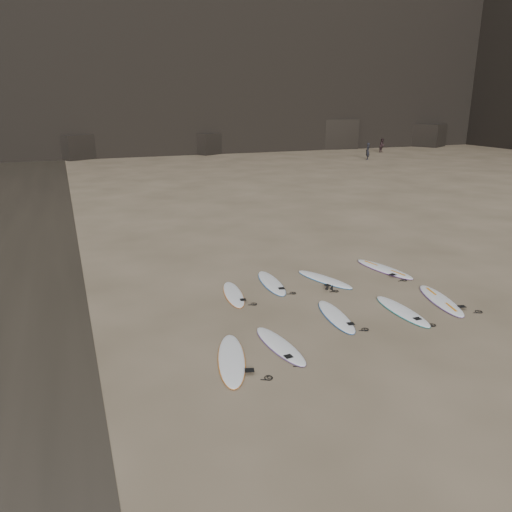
{
  "coord_description": "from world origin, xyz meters",
  "views": [
    {
      "loc": [
        -7.25,
        -11.12,
        5.91
      ],
      "look_at": [
        -2.21,
        1.98,
        1.5
      ],
      "focal_mm": 35.0,
      "sensor_mm": 36.0,
      "label": 1
    }
  ],
  "objects": [
    {
      "name": "ground",
      "position": [
        0.0,
        0.0,
        0.0
      ],
      "size": [
        240.0,
        240.0,
        0.0
      ],
      "primitive_type": "plane",
      "color": "#897559",
      "rests_on": "ground"
    },
    {
      "name": "surfboard_0",
      "position": [
        -4.02,
        -1.09,
        0.05
      ],
      "size": [
        1.31,
        2.65,
        0.09
      ],
      "primitive_type": "ellipsoid",
      "rotation": [
        0.0,
        0.0,
        -0.28
      ],
      "color": "white",
      "rests_on": "ground"
    },
    {
      "name": "surfboard_1",
      "position": [
        -2.67,
        -0.86,
        0.04
      ],
      "size": [
        0.78,
        2.35,
        0.08
      ],
      "primitive_type": "ellipsoid",
      "rotation": [
        0.0,
        0.0,
        0.1
      ],
      "color": "white",
      "rests_on": "ground"
    },
    {
      "name": "surfboard_2",
      "position": [
        -0.47,
        0.19,
        0.04
      ],
      "size": [
        0.87,
        2.41,
        0.08
      ],
      "primitive_type": "ellipsoid",
      "rotation": [
        0.0,
        0.0,
        -0.13
      ],
      "color": "white",
      "rests_on": "ground"
    },
    {
      "name": "surfboard_3",
      "position": [
        1.52,
        -0.18,
        0.04
      ],
      "size": [
        0.6,
        2.42,
        0.09
      ],
      "primitive_type": "ellipsoid",
      "rotation": [
        0.0,
        0.0,
        -0.01
      ],
      "color": "white",
      "rests_on": "ground"
    },
    {
      "name": "surfboard_4",
      "position": [
        3.12,
        0.07,
        0.05
      ],
      "size": [
        1.21,
        2.64,
        0.09
      ],
      "primitive_type": "ellipsoid",
      "rotation": [
        0.0,
        0.0,
        -0.24
      ],
      "color": "white",
      "rests_on": "ground"
    },
    {
      "name": "surfboard_5",
      "position": [
        -2.65,
        2.83,
        0.04
      ],
      "size": [
        0.87,
        2.3,
        0.08
      ],
      "primitive_type": "ellipsoid",
      "rotation": [
        0.0,
        0.0,
        -0.15
      ],
      "color": "white",
      "rests_on": "ground"
    },
    {
      "name": "surfboard_6",
      "position": [
        -1.14,
        3.33,
        0.04
      ],
      "size": [
        0.81,
        2.49,
        0.09
      ],
      "primitive_type": "ellipsoid",
      "rotation": [
        0.0,
        0.0,
        -0.09
      ],
      "color": "white",
      "rests_on": "ground"
    },
    {
      "name": "surfboard_7",
      "position": [
        0.69,
        3.0,
        0.04
      ],
      "size": [
        1.36,
        2.44,
        0.09
      ],
      "primitive_type": "ellipsoid",
      "rotation": [
        0.0,
        0.0,
        0.35
      ],
      "color": "white",
      "rests_on": "ground"
    },
    {
      "name": "surfboard_8",
      "position": [
        3.23,
        3.18,
        0.05
      ],
      "size": [
        1.16,
        2.7,
        0.09
      ],
      "primitive_type": "ellipsoid",
      "rotation": [
        0.0,
        0.0,
        0.21
      ],
      "color": "white",
      "rests_on": "ground"
    },
    {
      "name": "person_a",
      "position": [
        22.11,
        33.27,
        0.85
      ],
      "size": [
        0.57,
        0.71,
        1.69
      ],
      "primitive_type": "imported",
      "rotation": [
        0.0,
        0.0,
        4.41
      ],
      "color": "black",
      "rests_on": "ground"
    },
    {
      "name": "person_b",
      "position": [
        27.86,
        39.02,
        0.79
      ],
      "size": [
        0.95,
        0.87,
        1.58
      ],
      "primitive_type": "imported",
      "rotation": [
        0.0,
        0.0,
        0.45
      ],
      "color": "black",
      "rests_on": "ground"
    }
  ]
}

